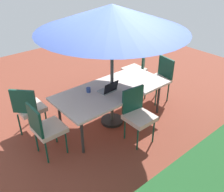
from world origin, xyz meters
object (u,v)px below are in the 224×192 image
at_px(chair_east, 45,127).
at_px(chair_west, 160,77).
at_px(chair_southwest, 137,68).
at_px(cup, 88,90).
at_px(laptop, 109,89).
at_px(patio_umbrella, 112,18).
at_px(dining_table, 112,91).
at_px(chair_southeast, 29,107).
at_px(chair_north, 138,113).

distance_m(chair_east, chair_west, 2.80).
xyz_separation_m(chair_southwest, cup, (1.77, 0.51, 0.24)).
distance_m(chair_west, laptop, 1.53).
xyz_separation_m(patio_umbrella, chair_west, (-1.40, -0.00, -1.49)).
bearing_deg(dining_table, patio_umbrella, 0.00).
height_order(dining_table, chair_east, chair_east).
relative_size(chair_west, cup, 10.84).
xyz_separation_m(dining_table, cup, (0.40, -0.19, 0.09)).
bearing_deg(chair_southeast, chair_southwest, -133.64).
height_order(laptop, cup, laptop).
xyz_separation_m(chair_west, cup, (1.80, -0.19, 0.24)).
height_order(dining_table, patio_umbrella, patio_umbrella).
bearing_deg(laptop, dining_table, -166.42).
height_order(patio_umbrella, chair_east, patio_umbrella).
bearing_deg(chair_north, laptop, 106.29).
bearing_deg(chair_north, dining_table, 96.66).
distance_m(patio_umbrella, chair_east, 2.04).
relative_size(patio_umbrella, chair_west, 2.60).
bearing_deg(chair_southeast, chair_north, -179.10).
bearing_deg(chair_southwest, chair_west, 54.77).
xyz_separation_m(chair_west, laptop, (1.51, 0.03, 0.24)).
relative_size(chair_north, laptop, 2.96).
bearing_deg(dining_table, cup, -25.44).
bearing_deg(chair_southeast, cup, -162.58).
bearing_deg(laptop, chair_west, 178.58).
distance_m(dining_table, chair_west, 1.41).
height_order(chair_west, cup, chair_west).
bearing_deg(chair_southwest, chair_southeast, -37.66).
xyz_separation_m(laptop, cup, (0.29, -0.22, -0.00)).
height_order(chair_north, cup, chair_north).
bearing_deg(laptop, chair_southwest, -156.39).
xyz_separation_m(chair_north, chair_west, (-1.39, -0.68, 0.00)).
bearing_deg(chair_east, laptop, -90.78).
xyz_separation_m(chair_north, cup, (0.41, -0.87, 0.24)).
height_order(dining_table, chair_southwest, chair_southwest).
height_order(chair_east, laptop, chair_east).
relative_size(chair_west, laptop, 2.96).
xyz_separation_m(chair_north, chair_southeast, (1.36, -1.40, 0.00)).
bearing_deg(chair_southeast, laptop, -164.60).
bearing_deg(laptop, chair_north, 97.72).
relative_size(patio_umbrella, cup, 28.19).
bearing_deg(laptop, chair_east, -3.70).
bearing_deg(cup, chair_southeast, -29.37).
bearing_deg(patio_umbrella, chair_southwest, -152.91).
bearing_deg(patio_umbrella, chair_north, 90.82).
xyz_separation_m(patio_umbrella, chair_north, (-0.01, 0.68, -1.49)).
height_order(chair_southwest, chair_north, same).
bearing_deg(chair_west, chair_southeast, -97.28).
height_order(patio_umbrella, chair_west, patio_umbrella).
distance_m(dining_table, patio_umbrella, 1.34).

